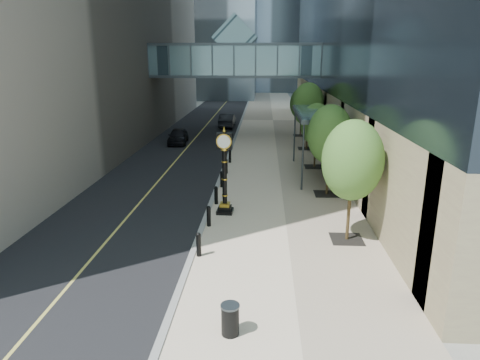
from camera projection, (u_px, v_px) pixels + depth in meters
The scene contains 13 objects.
ground at pixel (265, 271), 16.28m from camera, with size 320.00×320.00×0.00m, color gray.
road at pixel (211, 120), 55.02m from camera, with size 8.00×180.00×0.02m, color black.
sidewalk at pixel (273, 120), 54.59m from camera, with size 8.00×180.00×0.06m, color beige.
curb at pixel (242, 120), 54.80m from camera, with size 0.25×180.00×0.07m, color gray.
skywalk at pixel (235, 58), 41.16m from camera, with size 17.00×4.20×5.80m.
entrance_canopy at pixel (319, 114), 28.36m from camera, with size 3.00×8.00×4.38m.
bollard_row at pixel (219, 188), 24.92m from camera, with size 0.20×16.20×0.90m.
street_trees at pixel (317, 120), 30.10m from camera, with size 2.78×28.47×5.72m.
street_clock at pixel (225, 178), 21.64m from camera, with size 0.86×0.86×4.37m.
trash_bin at pixel (230, 320), 12.36m from camera, with size 0.52×0.52×0.90m, color black.
pedestrian at pixel (346, 185), 24.05m from camera, with size 0.60×0.40×1.65m, color #B3ACA4.
car_near at pixel (178, 136), 39.88m from camera, with size 1.67×4.14×1.41m, color black.
car_far at pixel (227, 120), 49.28m from camera, with size 1.62×4.65×1.53m, color black.
Camera 1 is at (-0.15, -14.71, 7.85)m, focal length 32.00 mm.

